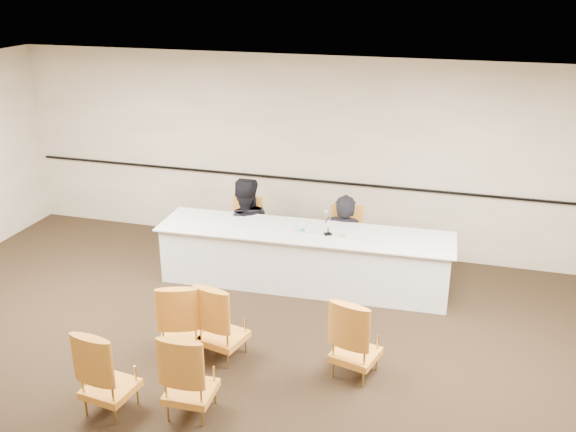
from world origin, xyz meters
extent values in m
plane|color=black|center=(0.00, 0.00, 0.00)|extent=(10.00, 10.00, 0.00)
plane|color=white|center=(0.00, 0.00, 3.00)|extent=(10.00, 10.00, 0.00)
cube|color=#B4A88E|center=(0.00, 4.00, 1.50)|extent=(10.00, 0.04, 3.00)
cube|color=black|center=(0.00, 3.96, 1.10)|extent=(9.80, 0.04, 0.03)
imported|color=black|center=(0.57, 3.22, 0.32)|extent=(0.65, 0.45, 1.72)
imported|color=black|center=(-0.95, 3.15, 0.41)|extent=(1.07, 0.96, 1.80)
cube|color=white|center=(0.63, 2.54, 0.82)|extent=(0.37, 0.33, 0.00)
cylinder|color=silver|center=(0.16, 2.54, 0.87)|extent=(0.07, 0.07, 0.10)
cylinder|color=silver|center=(0.76, 2.51, 0.88)|extent=(0.10, 0.10, 0.13)
camera|label=1|loc=(2.19, -5.23, 4.17)|focal=40.00mm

